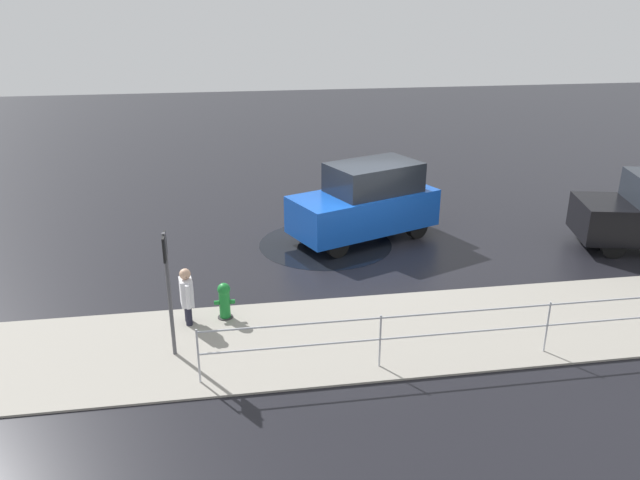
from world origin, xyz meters
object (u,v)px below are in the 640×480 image
at_px(fire_hydrant, 225,302).
at_px(moving_hatchback, 366,202).
at_px(sign_post, 168,277).
at_px(pedestrian, 187,294).

bearing_deg(fire_hydrant, moving_hatchback, -133.56).
bearing_deg(moving_hatchback, sign_post, 47.89).
distance_m(moving_hatchback, sign_post, 7.16).
distance_m(moving_hatchback, fire_hydrant, 5.62).
bearing_deg(fire_hydrant, sign_post, 53.07).
bearing_deg(pedestrian, moving_hatchback, -137.72).
xyz_separation_m(fire_hydrant, pedestrian, (0.73, 0.11, 0.28)).
relative_size(moving_hatchback, pedestrian, 3.49).
bearing_deg(pedestrian, sign_post, 79.38).
bearing_deg(moving_hatchback, pedestrian, 42.28).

